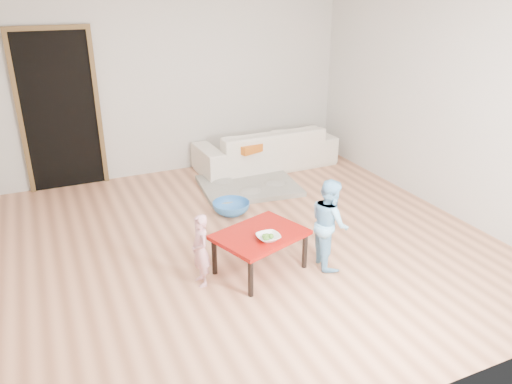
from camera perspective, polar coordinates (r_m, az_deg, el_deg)
floor at (r=5.45m, az=-0.87°, el=-5.56°), size 5.00×5.00×0.01m
back_wall at (r=7.27m, az=-9.00°, el=12.36°), size 5.00×0.02×2.60m
right_wall at (r=6.35m, az=20.54°, el=9.70°), size 0.02×5.00×2.60m
doorway at (r=7.06m, az=-21.51°, el=8.46°), size 1.02×0.08×2.11m
sofa at (r=7.50m, az=1.11°, el=5.10°), size 2.10×0.86×0.61m
cushion at (r=7.07m, az=-0.94°, el=5.28°), size 0.53×0.50×0.12m
red_table at (r=4.82m, az=0.47°, el=-6.85°), size 0.97×0.84×0.41m
bowl at (r=4.59m, az=1.42°, el=-5.21°), size 0.21×0.21×0.05m
broccoli at (r=4.59m, az=1.42°, el=-5.19°), size 0.12×0.12×0.06m
child_pink at (r=4.58m, az=-6.37°, el=-6.66°), size 0.17×0.26×0.69m
child_blue at (r=4.87m, az=8.40°, el=-3.54°), size 0.42×0.49×0.90m
basin at (r=6.05m, az=-2.85°, el=-1.81°), size 0.45×0.45×0.14m
blanket at (r=6.80m, az=-0.85°, el=0.73°), size 1.37×1.19×0.06m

